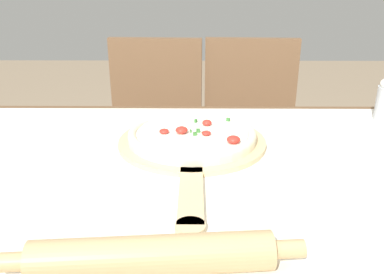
# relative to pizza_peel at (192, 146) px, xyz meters

# --- Properties ---
(dining_table) EXTENTS (1.41, 0.88, 0.75)m
(dining_table) POSITION_rel_pizza_peel_xyz_m (0.02, -0.10, -0.12)
(dining_table) COLOR brown
(dining_table) RESTS_ON ground_plane
(towel_cloth) EXTENTS (1.33, 0.80, 0.00)m
(towel_cloth) POSITION_rel_pizza_peel_xyz_m (0.02, -0.10, -0.01)
(towel_cloth) COLOR white
(towel_cloth) RESTS_ON dining_table
(pizza_peel) EXTENTS (0.35, 0.56, 0.01)m
(pizza_peel) POSITION_rel_pizza_peel_xyz_m (0.00, 0.00, 0.00)
(pizza_peel) COLOR #D6B784
(pizza_peel) RESTS_ON towel_cloth
(pizza) EXTENTS (0.31, 0.31, 0.04)m
(pizza) POSITION_rel_pizza_peel_xyz_m (0.00, 0.02, 0.02)
(pizza) COLOR beige
(pizza) RESTS_ON pizza_peel
(rolling_pin) EXTENTS (0.42, 0.08, 0.05)m
(rolling_pin) POSITION_rel_pizza_peel_xyz_m (-0.05, -0.43, 0.02)
(rolling_pin) COLOR tan
(rolling_pin) RESTS_ON towel_cloth
(chair_left) EXTENTS (0.42, 0.42, 0.90)m
(chair_left) POSITION_rel_pizza_peel_xyz_m (-0.16, 0.69, -0.24)
(chair_left) COLOR brown
(chair_left) RESTS_ON ground_plane
(chair_right) EXTENTS (0.42, 0.42, 0.90)m
(chair_right) POSITION_rel_pizza_peel_xyz_m (0.23, 0.69, -0.24)
(chair_right) COLOR brown
(chair_right) RESTS_ON ground_plane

